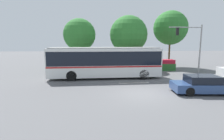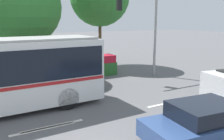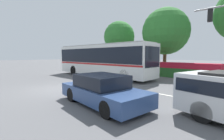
% 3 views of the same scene
% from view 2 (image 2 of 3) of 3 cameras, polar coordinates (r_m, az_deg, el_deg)
% --- Properties ---
extents(sedan_foreground, '(4.49, 2.29, 1.29)m').
position_cam_2_polar(sedan_foreground, '(9.02, 20.71, -11.15)').
color(sedan_foreground, navy).
rests_on(sedan_foreground, ground).
extents(traffic_light_pole, '(4.13, 0.24, 5.78)m').
position_cam_2_polar(traffic_light_pole, '(17.38, 7.40, 10.82)').
color(traffic_light_pole, gray).
rests_on(traffic_light_pole, ground).
extents(flowering_hedge, '(6.89, 1.22, 1.43)m').
position_cam_2_polar(flowering_hedge, '(17.18, -9.76, 0.37)').
color(flowering_hedge, '#286028').
rests_on(flowering_hedge, ground).
extents(street_tree_centre, '(5.17, 5.17, 7.37)m').
position_cam_2_polar(street_tree_centre, '(17.97, -19.89, 13.40)').
color(street_tree_centre, brown).
rests_on(street_tree_centre, ground).
extents(lane_stripe_near, '(2.40, 0.16, 0.01)m').
position_cam_2_polar(lane_stripe_near, '(9.78, -15.46, -12.85)').
color(lane_stripe_near, silver).
rests_on(lane_stripe_near, ground).
extents(lane_stripe_mid, '(2.40, 0.16, 0.01)m').
position_cam_2_polar(lane_stripe_mid, '(9.93, -13.39, -12.35)').
color(lane_stripe_mid, silver).
rests_on(lane_stripe_mid, ground).
extents(lane_stripe_far, '(2.40, 0.16, 0.01)m').
position_cam_2_polar(lane_stripe_far, '(12.42, 12.59, -7.40)').
color(lane_stripe_far, silver).
rests_on(lane_stripe_far, ground).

